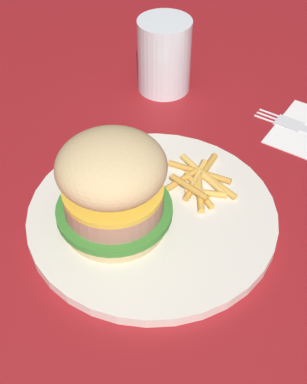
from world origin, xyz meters
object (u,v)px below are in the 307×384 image
Objects in this scene: sandwich at (113,186)px; drink_glass at (164,60)px; plate at (154,216)px; fries_pile at (199,181)px.

sandwich reaches higher than drink_glass.
sandwich is (0.02, 0.04, 0.06)m from plate.
plate is 2.24× the size of sandwich.
plate is 0.26m from drink_glass.
fries_pile is at bearing -103.32° from plate.
plate is at bearing 122.73° from drink_glass.
fries_pile is at bearing 135.69° from drink_glass.
drink_glass is (0.12, -0.25, -0.02)m from sandwich.
fries_pile is 0.91× the size of drink_glass.
sandwich is 1.29× the size of fries_pile.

